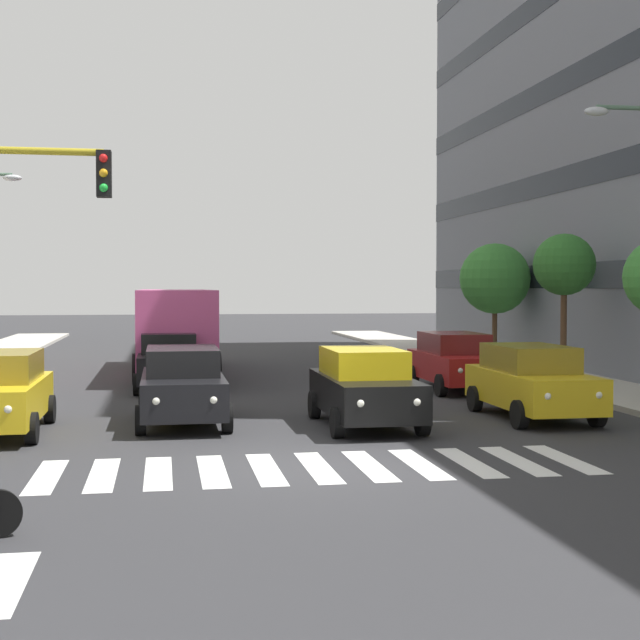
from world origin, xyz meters
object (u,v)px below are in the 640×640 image
at_px(car_row2_0, 169,360).
at_px(street_tree_2, 564,266).
at_px(car_2, 183,385).
at_px(car_row2_1, 455,361).
at_px(car_0, 531,381).
at_px(car_1, 364,386).
at_px(street_tree_3, 495,279).
at_px(bus_behind_traffic, 175,322).

distance_m(car_row2_0, street_tree_2, 12.76).
relative_size(car_2, car_row2_1, 1.00).
relative_size(car_0, car_1, 1.00).
relative_size(car_1, car_row2_0, 1.00).
bearing_deg(street_tree_3, street_tree_2, 87.52).
height_order(car_2, street_tree_3, street_tree_3).
relative_size(car_0, car_2, 1.00).
bearing_deg(car_row2_1, car_0, 89.12).
bearing_deg(street_tree_2, car_0, 60.27).
height_order(car_0, car_2, same).
height_order(car_0, street_tree_3, street_tree_3).
distance_m(car_row2_0, bus_behind_traffic, 5.17).
bearing_deg(street_tree_2, street_tree_3, -92.48).
bearing_deg(car_2, street_tree_3, -132.76).
xyz_separation_m(car_row2_0, bus_behind_traffic, (-0.27, -5.07, 0.97)).
xyz_separation_m(car_0, car_row2_0, (8.38, -7.68, 0.00)).
relative_size(car_row2_0, street_tree_2, 0.96).
bearing_deg(car_row2_0, car_1, 117.43).
distance_m(car_1, bus_behind_traffic, 13.87).
height_order(car_0, car_1, same).
relative_size(car_row2_0, street_tree_3, 0.95).
height_order(car_row2_1, street_tree_2, street_tree_2).
xyz_separation_m(car_row2_1, street_tree_3, (-4.24, -7.98, 2.54)).
bearing_deg(bus_behind_traffic, car_2, 90.00).
distance_m(car_0, bus_behind_traffic, 15.14).
xyz_separation_m(car_0, car_2, (8.12, -0.54, 0.00)).
distance_m(car_0, street_tree_3, 14.87).
relative_size(car_2, bus_behind_traffic, 0.42).
xyz_separation_m(bus_behind_traffic, street_tree_3, (-12.45, -1.25, 1.56)).
xyz_separation_m(car_2, street_tree_3, (-12.45, -13.46, 2.54)).
xyz_separation_m(car_row2_0, street_tree_3, (-12.71, -6.32, 2.54)).
relative_size(car_row2_0, car_row2_1, 1.00).
xyz_separation_m(car_1, car_2, (3.98, -1.04, 0.00)).
height_order(car_2, street_tree_2, street_tree_2).
height_order(car_2, car_row2_0, same).
bearing_deg(car_1, bus_behind_traffic, -73.28).
xyz_separation_m(car_1, bus_behind_traffic, (3.98, -13.25, 0.97)).
distance_m(car_1, street_tree_3, 16.98).
bearing_deg(car_row2_1, street_tree_2, -165.17).
relative_size(car_2, car_row2_0, 1.00).
distance_m(bus_behind_traffic, street_tree_3, 12.61).
bearing_deg(car_1, car_row2_1, -122.98).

